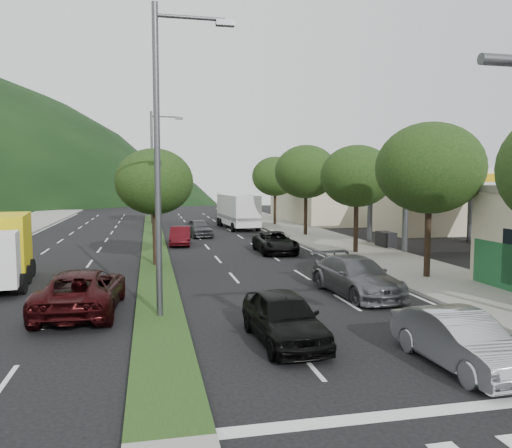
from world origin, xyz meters
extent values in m
plane|color=black|center=(0.00, 0.00, 0.00)|extent=(160.00, 160.00, 0.00)
cube|color=gray|center=(12.50, 25.00, 0.07)|extent=(5.00, 90.00, 0.15)
cube|color=#213B15|center=(0.00, 28.00, 0.06)|extent=(1.60, 56.00, 0.12)
cube|color=silver|center=(19.00, 22.00, 5.00)|extent=(12.00, 8.00, 0.50)
cube|color=#D8A30B|center=(19.00, 22.00, 4.65)|extent=(12.20, 8.20, 0.50)
cylinder|color=#47494C|center=(15.00, 19.50, 2.30)|extent=(0.36, 0.36, 4.60)
cylinder|color=#47494C|center=(15.00, 24.50, 2.30)|extent=(0.36, 0.36, 4.60)
cylinder|color=#47494C|center=(23.00, 24.50, 2.30)|extent=(0.36, 0.36, 4.60)
cube|color=black|center=(15.00, 22.00, 0.55)|extent=(0.80, 1.60, 1.10)
cube|color=black|center=(23.00, 22.00, 0.55)|extent=(0.80, 1.60, 1.10)
cube|color=beige|center=(19.50, 44.00, 2.60)|extent=(10.00, 16.00, 5.20)
cylinder|color=black|center=(12.00, 12.00, 2.05)|extent=(0.28, 0.28, 3.81)
ellipsoid|color=black|center=(12.00, 12.00, 5.05)|extent=(4.80, 4.80, 4.08)
cylinder|color=black|center=(12.00, 20.00, 1.94)|extent=(0.28, 0.28, 3.58)
ellipsoid|color=black|center=(12.00, 20.00, 4.76)|extent=(4.40, 4.40, 3.74)
cylinder|color=black|center=(12.00, 30.00, 2.11)|extent=(0.28, 0.28, 3.92)
ellipsoid|color=black|center=(12.00, 30.00, 5.19)|extent=(5.00, 5.00, 4.25)
cylinder|color=black|center=(12.00, 40.00, 2.00)|extent=(0.28, 0.28, 3.70)
ellipsoid|color=black|center=(12.00, 40.00, 4.90)|extent=(4.60, 4.60, 3.91)
cylinder|color=black|center=(0.00, 18.00, 1.80)|extent=(0.28, 0.28, 3.36)
ellipsoid|color=black|center=(0.00, 18.00, 4.44)|extent=(4.00, 4.00, 3.40)
cylinder|color=black|center=(0.00, 44.00, 2.02)|extent=(0.28, 0.28, 3.81)
ellipsoid|color=black|center=(0.00, 44.00, 5.02)|extent=(4.80, 4.80, 4.08)
cylinder|color=#47494C|center=(0.00, 8.00, 5.00)|extent=(0.20, 0.20, 10.00)
cylinder|color=#47494C|center=(1.10, 8.00, 9.60)|extent=(2.20, 0.12, 0.12)
cube|color=#47494C|center=(2.20, 8.00, 9.50)|extent=(0.60, 0.25, 0.18)
cylinder|color=#47494C|center=(0.00, 33.00, 5.00)|extent=(0.20, 0.20, 10.00)
cylinder|color=#47494C|center=(1.10, 33.00, 9.60)|extent=(2.20, 0.12, 0.12)
cube|color=#47494C|center=(2.20, 33.00, 9.50)|extent=(0.60, 0.25, 0.18)
imported|color=#A8ABB0|center=(6.97, 2.16, 0.67)|extent=(1.63, 4.16, 1.35)
imported|color=black|center=(-2.57, 9.30, 0.75)|extent=(2.77, 5.54, 1.51)
imported|color=black|center=(3.32, 4.85, 0.71)|extent=(1.87, 4.24, 1.42)
imported|color=#55555A|center=(7.64, 9.85, 0.74)|extent=(2.61, 5.28, 1.48)
imported|color=#470B12|center=(1.80, 26.57, 0.65)|extent=(1.73, 4.03, 1.29)
imported|color=black|center=(7.34, 21.57, 0.66)|extent=(2.28, 4.79, 1.32)
imported|color=#424246|center=(3.58, 31.57, 0.70)|extent=(2.17, 4.29, 1.40)
cube|color=#D0BB0A|center=(-6.70, 15.57, 1.57)|extent=(2.60, 4.12, 2.86)
cube|color=black|center=(-6.61, 14.84, 0.42)|extent=(2.52, 5.55, 0.28)
cylinder|color=black|center=(-5.26, 12.70, 0.42)|extent=(0.38, 0.86, 0.83)
cylinder|color=black|center=(-5.52, 14.70, 0.42)|extent=(0.38, 0.86, 0.83)
cylinder|color=black|center=(-5.75, 16.51, 0.42)|extent=(0.38, 0.86, 0.83)
cube|color=silver|center=(7.81, 37.69, 1.78)|extent=(2.80, 8.34, 2.74)
cube|color=slate|center=(7.81, 37.69, 1.10)|extent=(2.86, 8.35, 0.32)
cylinder|color=black|center=(6.47, 40.89, 0.41)|extent=(0.37, 0.84, 0.82)
cylinder|color=black|center=(8.74, 41.04, 0.41)|extent=(0.37, 0.84, 0.82)
cylinder|color=black|center=(6.53, 39.91, 0.41)|extent=(0.37, 0.84, 0.82)
cylinder|color=black|center=(8.81, 40.06, 0.41)|extent=(0.37, 0.84, 0.82)
cylinder|color=black|center=(6.86, 34.66, 0.41)|extent=(0.37, 0.84, 0.82)
cylinder|color=black|center=(9.14, 34.81, 0.41)|extent=(0.37, 0.84, 0.82)
camera|label=1|loc=(-0.27, -8.24, 4.49)|focal=35.00mm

